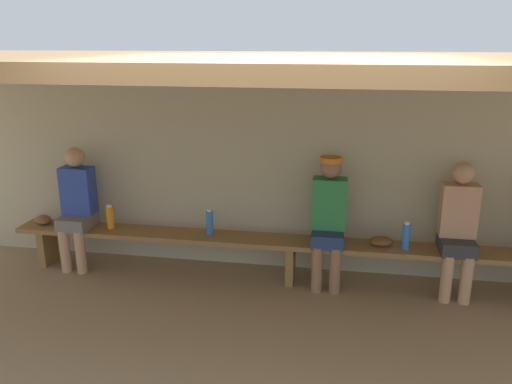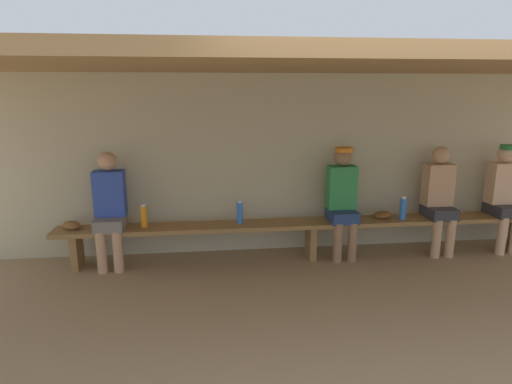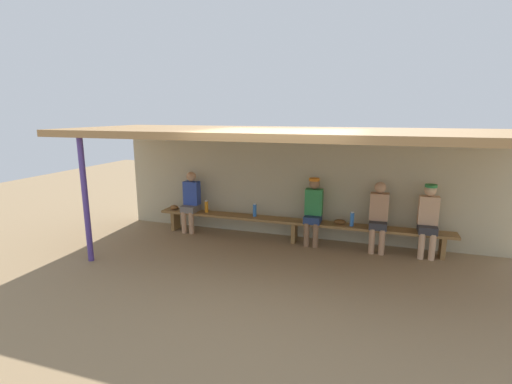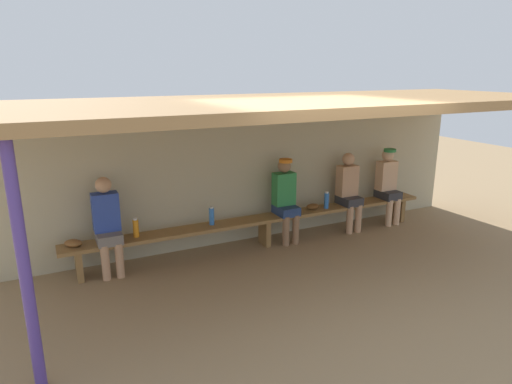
% 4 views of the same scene
% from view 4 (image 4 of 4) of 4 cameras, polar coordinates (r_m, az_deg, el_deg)
% --- Properties ---
extents(ground_plane, '(24.00, 24.00, 0.00)m').
position_cam_4_polar(ground_plane, '(5.96, 8.03, -11.67)').
color(ground_plane, '#937754').
extents(back_wall, '(8.00, 0.20, 2.20)m').
position_cam_4_polar(back_wall, '(7.23, -0.49, 2.64)').
color(back_wall, '#B7AD8C').
rests_on(back_wall, ground).
extents(dugout_roof, '(8.00, 2.80, 0.12)m').
position_cam_4_polar(dugout_roof, '(5.92, 5.02, 11.12)').
color(dugout_roof, '#9E7547').
rests_on(dugout_roof, back_wall).
extents(support_post, '(0.10, 0.10, 2.20)m').
position_cam_4_polar(support_post, '(4.14, -27.30, -9.10)').
color(support_post, '#4C388C').
rests_on(support_post, ground).
extents(bench, '(6.00, 0.36, 0.46)m').
position_cam_4_polar(bench, '(7.03, 1.10, -3.77)').
color(bench, olive).
rests_on(bench, ground).
extents(player_near_post, '(0.34, 0.42, 1.34)m').
position_cam_4_polar(player_near_post, '(7.10, 3.77, -0.58)').
color(player_near_post, navy).
rests_on(player_near_post, ground).
extents(player_in_blue, '(0.34, 0.42, 1.34)m').
position_cam_4_polar(player_in_blue, '(6.27, -18.38, -3.69)').
color(player_in_blue, slate).
rests_on(player_in_blue, ground).
extents(player_leftmost, '(0.34, 0.42, 1.34)m').
position_cam_4_polar(player_leftmost, '(7.77, 11.72, 0.41)').
color(player_leftmost, '#333338').
rests_on(player_leftmost, ground).
extents(player_rightmost, '(0.34, 0.42, 1.34)m').
position_cam_4_polar(player_rightmost, '(8.31, 16.43, 1.19)').
color(player_rightmost, '#333338').
rests_on(player_rightmost, ground).
extents(water_bottle_green, '(0.08, 0.08, 0.28)m').
position_cam_4_polar(water_bottle_green, '(7.50, 8.95, -1.05)').
color(water_bottle_green, blue).
rests_on(water_bottle_green, bench).
extents(water_bottle_orange, '(0.08, 0.08, 0.28)m').
position_cam_4_polar(water_bottle_orange, '(6.67, -5.66, -3.06)').
color(water_bottle_orange, blue).
rests_on(water_bottle_orange, bench).
extents(water_bottle_blue, '(0.08, 0.08, 0.27)m').
position_cam_4_polar(water_bottle_blue, '(6.38, -15.03, -4.44)').
color(water_bottle_blue, orange).
rests_on(water_bottle_blue, bench).
extents(baseball_glove_worn, '(0.29, 0.29, 0.09)m').
position_cam_4_polar(baseball_glove_worn, '(6.34, -22.22, -6.03)').
color(baseball_glove_worn, brown).
rests_on(baseball_glove_worn, bench).
extents(baseball_glove_tan, '(0.27, 0.21, 0.09)m').
position_cam_4_polar(baseball_glove_tan, '(7.44, 7.23, -1.85)').
color(baseball_glove_tan, brown).
rests_on(baseball_glove_tan, bench).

